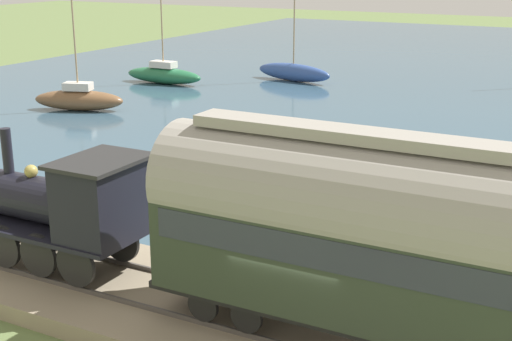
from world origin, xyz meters
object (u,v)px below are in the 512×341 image
at_px(sailboat_green, 164,75).
at_px(sailboat_brown, 79,99).
at_px(rowboat_off_pier, 249,249).
at_px(passenger_coach, 352,229).
at_px(rowboat_near_shore, 240,194).
at_px(steam_locomotive, 71,204).
at_px(sailboat_blue, 293,72).
at_px(rowboat_mid_harbor, 96,175).

xyz_separation_m(sailboat_green, sailboat_brown, (-9.85, -0.94, 0.03)).
relative_size(sailboat_brown, rowboat_off_pier, 3.28).
distance_m(sailboat_brown, rowboat_off_pier, 23.28).
height_order(passenger_coach, rowboat_near_shore, passenger_coach).
bearing_deg(steam_locomotive, rowboat_near_shore, -2.55).
distance_m(passenger_coach, sailboat_blue, 37.09).
bearing_deg(steam_locomotive, sailboat_green, 30.95).
xyz_separation_m(steam_locomotive, sailboat_brown, (17.88, 15.68, -1.69)).
xyz_separation_m(sailboat_green, rowboat_mid_harbor, (-19.90, -10.70, -0.46)).
bearing_deg(rowboat_off_pier, rowboat_near_shore, 38.05).
distance_m(rowboat_off_pier, rowboat_near_shore, 5.07).
relative_size(sailboat_brown, rowboat_mid_harbor, 3.02).
height_order(sailboat_blue, rowboat_near_shore, sailboat_blue).
bearing_deg(passenger_coach, sailboat_green, 41.37).
xyz_separation_m(passenger_coach, sailboat_blue, (32.98, 16.80, -2.44)).
height_order(rowboat_mid_harbor, rowboat_near_shore, rowboat_near_shore).
height_order(sailboat_brown, sailboat_blue, sailboat_blue).
height_order(sailboat_blue, rowboat_mid_harbor, sailboat_blue).
xyz_separation_m(rowboat_mid_harbor, rowboat_off_pier, (-3.71, -9.01, -0.02)).
xyz_separation_m(rowboat_mid_harbor, rowboat_near_shore, (0.57, -6.30, 0.02)).
xyz_separation_m(sailboat_brown, rowboat_off_pier, (-13.76, -18.76, -0.52)).
relative_size(rowboat_mid_harbor, rowboat_off_pier, 1.09).
relative_size(steam_locomotive, rowboat_off_pier, 2.04).
xyz_separation_m(steam_locomotive, sailboat_green, (27.72, 16.63, -1.72)).
bearing_deg(sailboat_blue, sailboat_green, 135.76).
relative_size(steam_locomotive, sailboat_blue, 0.62).
bearing_deg(sailboat_brown, sailboat_blue, -43.71).
relative_size(sailboat_blue, rowboat_near_shore, 2.72).
bearing_deg(rowboat_mid_harbor, rowboat_near_shore, -33.46).
bearing_deg(sailboat_green, rowboat_off_pier, -141.27).
bearing_deg(sailboat_brown, steam_locomotive, -158.62).
height_order(sailboat_green, rowboat_mid_harbor, sailboat_green).
relative_size(passenger_coach, sailboat_green, 1.21).
relative_size(sailboat_green, rowboat_mid_harbor, 2.72).
height_order(passenger_coach, rowboat_off_pier, passenger_coach).
bearing_deg(rowboat_mid_harbor, sailboat_green, 79.60).
relative_size(steam_locomotive, sailboat_green, 0.69).
distance_m(sailboat_green, rowboat_mid_harbor, 22.59).
bearing_deg(passenger_coach, rowboat_near_shore, 41.43).
bearing_deg(steam_locomotive, sailboat_brown, 41.26).
xyz_separation_m(passenger_coach, rowboat_near_shore, (8.40, 7.41, -2.90)).
distance_m(passenger_coach, rowboat_mid_harbor, 16.06).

